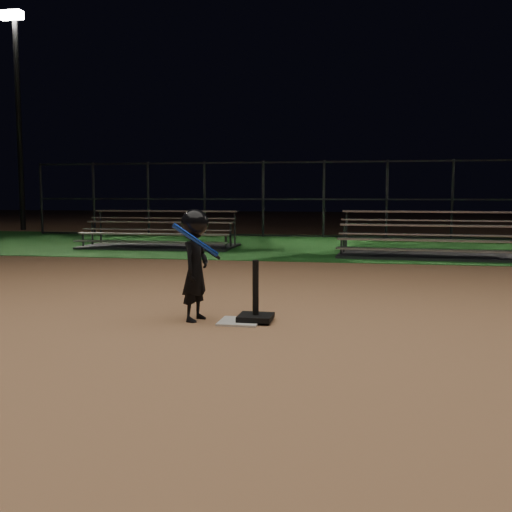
# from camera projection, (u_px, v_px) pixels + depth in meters

# --- Properties ---
(ground) EXTENTS (80.00, 80.00, 0.00)m
(ground) POSITION_uv_depth(u_px,v_px,m) (240.00, 323.00, 6.67)
(ground) COLOR #A6714B
(ground) RESTS_ON ground
(grass_strip) EXTENTS (60.00, 8.00, 0.01)m
(grass_strip) POSITION_uv_depth(u_px,v_px,m) (316.00, 245.00, 16.45)
(grass_strip) COLOR #184C19
(grass_strip) RESTS_ON ground
(home_plate) EXTENTS (0.45, 0.45, 0.02)m
(home_plate) POSITION_uv_depth(u_px,v_px,m) (240.00, 322.00, 6.67)
(home_plate) COLOR beige
(home_plate) RESTS_ON ground
(batting_tee) EXTENTS (0.38, 0.38, 0.68)m
(batting_tee) POSITION_uv_depth(u_px,v_px,m) (256.00, 310.00, 6.69)
(batting_tee) COLOR black
(batting_tee) RESTS_ON home_plate
(child_batter) EXTENTS (0.49, 0.54, 1.27)m
(child_batter) POSITION_uv_depth(u_px,v_px,m) (195.00, 262.00, 6.72)
(child_batter) COLOR black
(child_batter) RESTS_ON ground
(bleacher_left) EXTENTS (4.04, 2.01, 0.98)m
(bleacher_left) POSITION_uv_depth(u_px,v_px,m) (160.00, 240.00, 15.80)
(bleacher_left) COLOR #A8A9AD
(bleacher_left) RESTS_ON ground
(bleacher_right) EXTENTS (4.32, 2.30, 1.03)m
(bleacher_right) POSITION_uv_depth(u_px,v_px,m) (433.00, 248.00, 13.54)
(bleacher_right) COLOR silver
(bleacher_right) RESTS_ON ground
(backstop_fence) EXTENTS (20.08, 0.08, 2.50)m
(backstop_fence) POSITION_uv_depth(u_px,v_px,m) (324.00, 199.00, 19.25)
(backstop_fence) COLOR #38383D
(backstop_fence) RESTS_ON ground
(light_pole_left) EXTENTS (0.90, 0.53, 8.30)m
(light_pole_left) POSITION_uv_depth(u_px,v_px,m) (17.00, 102.00, 22.95)
(light_pole_left) COLOR #2D2D30
(light_pole_left) RESTS_ON ground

